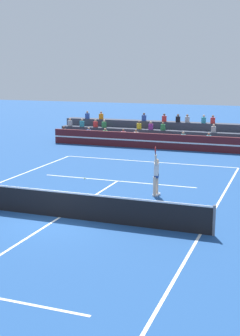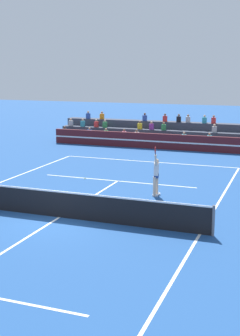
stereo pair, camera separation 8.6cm
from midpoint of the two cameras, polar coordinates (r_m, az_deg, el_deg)
The scene contains 7 objects.
ground_plane at distance 18.46m, azimuth -7.47°, elevation -5.98°, with size 120.00×120.00×0.00m, color navy.
court_lines at distance 18.46m, azimuth -7.47°, elevation -5.97°, with size 11.10×23.90×0.01m.
tennis_net at distance 18.30m, azimuth -7.51°, elevation -4.36°, with size 12.00×0.10×1.10m.
sponsor_banner_wall at distance 33.71m, azimuth 5.79°, elevation 3.20°, with size 18.00×0.26×1.10m.
bleacher_stand at distance 36.13m, azimuth 6.79°, elevation 3.93°, with size 18.78×2.85×2.28m.
tennis_player at distance 21.20m, azimuth 4.32°, elevation -0.80°, with size 0.32×1.14×2.43m.
tennis_ball at distance 24.62m, azimuth -4.41°, elevation -1.27°, with size 0.07×0.07×0.07m, color #C6DB33.
Camera 1 is at (8.20, -15.53, 5.66)m, focal length 50.00 mm.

